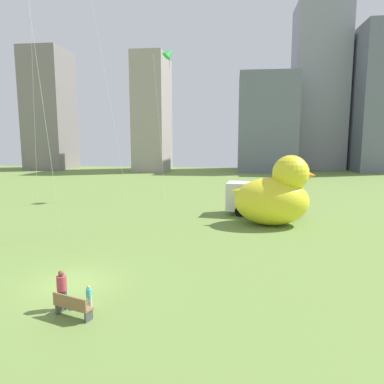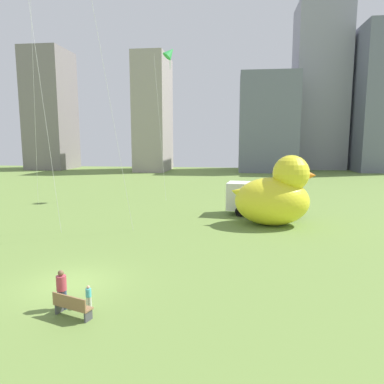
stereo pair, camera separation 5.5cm
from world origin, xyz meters
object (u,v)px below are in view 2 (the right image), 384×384
(park_bench, at_px, (72,306))
(person_child, at_px, (89,295))
(box_truck, at_px, (261,199))
(person_adult, at_px, (62,288))
(kite_green, at_px, (170,53))
(giant_inflatable_duck, at_px, (275,196))

(park_bench, relative_size, person_child, 1.84)
(person_child, height_order, box_truck, box_truck)
(person_adult, distance_m, box_truck, 20.77)
(park_bench, distance_m, person_adult, 1.00)
(box_truck, bearing_deg, park_bench, -113.23)
(park_bench, height_order, box_truck, box_truck)
(box_truck, distance_m, kite_green, 19.24)
(person_child, bearing_deg, giant_inflatable_duck, 59.59)
(person_adult, xyz_separation_m, giant_inflatable_duck, (9.75, 15.20, 1.44))
(person_adult, bearing_deg, park_bench, -42.06)
(person_child, distance_m, kite_green, 31.01)
(park_bench, height_order, giant_inflatable_duck, giant_inflatable_duck)
(person_adult, bearing_deg, kite_green, 91.21)
(giant_inflatable_duck, relative_size, box_truck, 1.01)
(person_adult, xyz_separation_m, person_child, (0.97, 0.25, -0.37))
(giant_inflatable_duck, height_order, box_truck, giant_inflatable_duck)
(park_bench, distance_m, person_child, 0.91)
(person_adult, height_order, kite_green, kite_green)
(giant_inflatable_duck, distance_m, kite_green, 20.80)
(park_bench, xyz_separation_m, person_child, (0.29, 0.86, 0.02))
(giant_inflatable_duck, height_order, kite_green, kite_green)
(person_child, bearing_deg, kite_green, 93.29)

